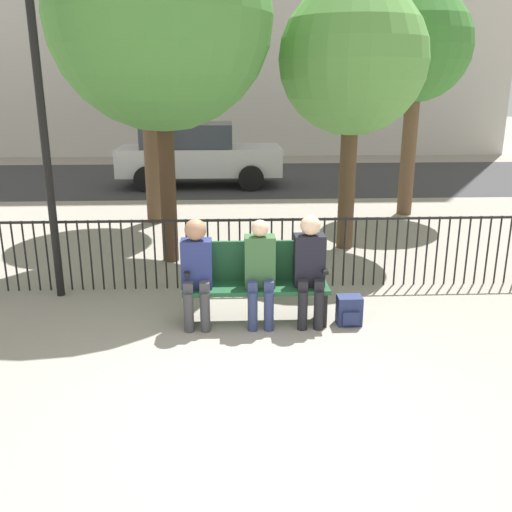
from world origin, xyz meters
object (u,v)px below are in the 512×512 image
seated_person_1 (260,268)px  seated_person_2 (310,264)px  tree_3 (417,48)px  tree_2 (146,14)px  park_bench (256,280)px  lamp_post (39,84)px  tree_0 (353,61)px  backpack (349,311)px  seated_person_0 (196,266)px  tree_1 (160,16)px  parked_car_0 (197,153)px

seated_person_1 → seated_person_2: 0.56m
seated_person_2 → tree_3: (2.76, 5.51, 2.56)m
seated_person_1 → tree_3: tree_3 is taller
tree_2 → seated_person_2: bearing=-65.2°
park_bench → lamp_post: lamp_post is taller
seated_person_2 → tree_0: tree_0 is taller
park_bench → tree_2: 6.18m
backpack → tree_3: bearing=67.5°
tree_2 → lamp_post: tree_2 is taller
seated_person_0 → tree_1: bearing=102.4°
tree_3 → tree_1: bearing=-146.5°
seated_person_1 → tree_0: size_ratio=0.30×
seated_person_2 → tree_2: 6.36m
seated_person_1 → lamp_post: 3.37m
backpack → tree_0: (0.56, 3.14, 2.79)m
seated_person_2 → tree_1: size_ratio=0.25×
seated_person_0 → tree_0: bearing=53.4°
backpack → parked_car_0: size_ratio=0.08×
parked_car_0 → backpack: bearing=-76.5°
tree_1 → parked_car_0: bearing=89.4°
seated_person_1 → backpack: (1.02, -0.06, -0.51)m
seated_person_1 → backpack: 1.14m
park_bench → tree_2: size_ratio=0.33×
seated_person_1 → parked_car_0: bearing=97.4°
tree_0 → tree_2: (-3.36, 1.97, 0.85)m
park_bench → backpack: park_bench is taller
tree_1 → tree_2: tree_1 is taller
seated_person_2 → tree_3: bearing=63.4°
backpack → lamp_post: (-3.55, 1.09, 2.47)m
park_bench → lamp_post: 3.41m
seated_person_2 → seated_person_0: bearing=-180.0°
park_bench → tree_1: 4.02m
seated_person_0 → seated_person_1: 0.71m
tree_2 → backpack: bearing=-61.3°
park_bench → seated_person_1: seated_person_1 is taller
park_bench → tree_3: tree_3 is taller
seated_person_1 → seated_person_2: seated_person_2 is taller
park_bench → seated_person_1: 0.23m
tree_1 → seated_person_2: bearing=-54.0°
tree_2 → tree_3: bearing=5.2°
tree_2 → seated_person_0: bearing=-78.0°
seated_person_1 → parked_car_0: size_ratio=0.29×
lamp_post → parked_car_0: size_ratio=0.96×
seated_person_1 → tree_0: (1.58, 3.08, 2.28)m
seated_person_0 → tree_1: tree_1 is taller
tree_3 → parked_car_0: size_ratio=1.04×
park_bench → backpack: size_ratio=4.89×
tree_1 → tree_2: size_ratio=1.02×
tree_3 → seated_person_0: bearing=-126.2°
lamp_post → backpack: bearing=-17.0°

